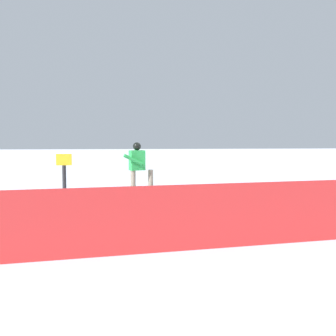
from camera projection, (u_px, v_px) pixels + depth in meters
ground_plane at (186, 214)px, 11.91m from camera, size 120.00×120.00×0.00m
grind_box at (186, 203)px, 11.89m from camera, size 5.11×1.40×0.65m
snowboarder at (138, 166)px, 11.43m from camera, size 1.50×0.78×1.39m
safety_fence at (213, 216)px, 8.17m from camera, size 8.28×1.40×1.28m
trail_marker at (64, 185)px, 10.91m from camera, size 0.40×0.10×1.75m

